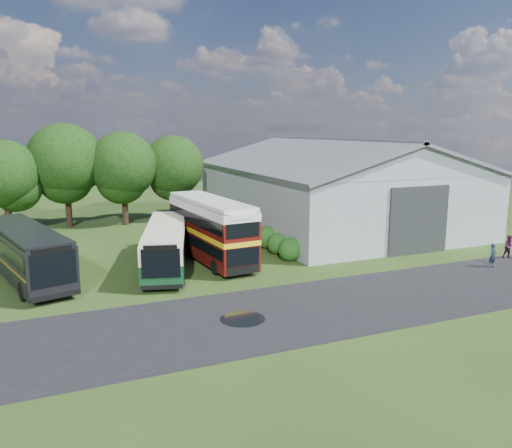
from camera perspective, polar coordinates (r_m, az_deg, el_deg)
name	(u,v)px	position (r m, az deg, el deg)	size (l,w,h in m)	color
ground	(248,296)	(27.70, -0.92, -8.26)	(120.00, 120.00, 0.00)	#223812
asphalt_road	(323,306)	(26.43, 7.69, -9.33)	(60.00, 8.00, 0.02)	black
puddle	(243,319)	(24.57, -1.55, -10.82)	(2.20, 2.20, 0.01)	black
storage_shed	(332,182)	(47.53, 8.67, 4.81)	(18.80, 24.80, 8.15)	gray
tree_left_b	(4,174)	(48.03, -26.81, 5.14)	(5.78, 5.78, 8.16)	black
tree_mid	(65,161)	(49.19, -20.97, 6.78)	(6.80, 6.80, 9.60)	black
tree_right_a	(123,165)	(48.66, -14.96, 6.51)	(6.26, 6.26, 8.83)	black
tree_right_b	(173,166)	(50.40, -9.41, 6.58)	(5.98, 5.98, 8.45)	black
shrub_front	(290,260)	(35.15, 3.89, -4.12)	(1.70, 1.70, 1.70)	#194714
shrub_mid	(278,254)	(36.89, 2.48, -3.39)	(1.60, 1.60, 1.60)	#194714
shrub_back	(267,248)	(38.65, 1.21, -2.72)	(1.80, 1.80, 1.80)	#194714
bus_green_single	(166,245)	(33.14, -10.24, -2.41)	(5.30, 10.95, 2.95)	black
bus_maroon_double	(211,230)	(34.65, -5.20, -0.70)	(3.44, 10.24, 4.32)	black
bus_dark_single	(25,252)	(33.39, -24.90, -2.92)	(5.66, 11.93, 3.21)	black
visitor_a	(493,256)	(36.60, 25.44, -3.29)	(0.58, 0.38, 1.59)	#152530
visitor_b	(509,247)	(39.56, 26.97, -2.37)	(0.80, 0.63, 1.66)	#39122B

